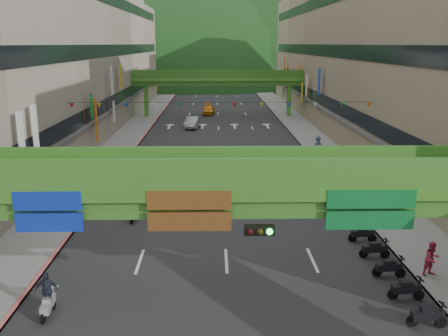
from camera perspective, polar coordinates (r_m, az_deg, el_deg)
road_slab at (r=62.94m, az=-0.59°, el=3.97°), size 18.00×140.00×0.02m
sidewalk_left at (r=63.77m, az=-10.55°, el=3.93°), size 4.00×140.00×0.15m
sidewalk_right at (r=63.98m, az=9.33°, el=4.01°), size 4.00×140.00×0.15m
curb_left at (r=63.49m, az=-8.85°, el=3.96°), size 0.20×140.00×0.18m
curb_right at (r=63.66m, az=7.65°, el=4.03°), size 0.20×140.00×0.18m
building_row_left at (r=64.64m, az=-18.03°, el=11.99°), size 12.80×95.00×19.00m
building_row_right at (r=64.99m, az=16.71°, el=12.09°), size 12.80×95.00×19.00m
overpass_near at (r=18.35m, az=3.72°, el=-4.36°), size 28.00×12.27×7.10m
overpass_far at (r=77.17m, az=-0.72°, el=9.86°), size 28.00×2.20×7.10m
hill_left at (r=172.92m, az=-6.03°, el=10.29°), size 168.00×140.00×112.00m
hill_right at (r=193.98m, az=6.54°, el=10.67°), size 208.00×176.00×128.00m
bunting_string at (r=42.27m, az=-0.33°, el=7.19°), size 26.00×0.36×0.47m
scooter_rider_mid at (r=39.03m, az=6.44°, el=-0.82°), size 0.86×1.60×2.04m
scooter_rider_left at (r=22.31m, az=-19.58°, el=-13.47°), size 0.98×1.60×1.98m
scooter_rider_far at (r=32.22m, az=-10.41°, el=-4.36°), size 0.77×1.60×1.91m
parked_scooter_row at (r=25.74m, az=18.35°, el=-10.72°), size 1.60×9.39×1.08m
car_silver at (r=66.94m, az=-3.63°, el=5.20°), size 2.23×4.80×1.52m
car_yellow at (r=79.98m, az=-1.78°, el=6.66°), size 2.06×4.56×1.52m
pedestrian_red at (r=26.25m, az=22.66°, el=-9.86°), size 0.99×0.88×1.68m
pedestrian_dark at (r=35.28m, az=20.22°, el=-3.42°), size 1.13×0.55×1.87m
pedestrian_blue at (r=50.98m, az=10.65°, el=2.39°), size 0.93×0.67×1.84m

